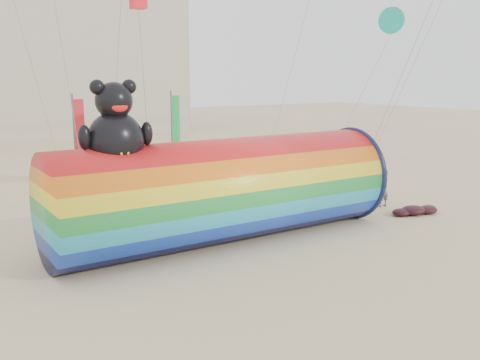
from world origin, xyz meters
TOP-DOWN VIEW (x-y plane):
  - ground at (0.00, 0.00)m, footprint 160.00×160.00m
  - windsock_assembly at (0.29, 2.20)m, footprint 13.29×4.05m
  - kite_handler at (9.30, 2.54)m, footprint 0.65×0.43m
  - fabric_bundle at (9.50, 0.76)m, footprint 2.62×1.35m
  - festival_banners at (-0.79, 15.04)m, footprint 12.68×3.93m

SIDE VIEW (x-z plane):
  - ground at x=0.00m, z-range 0.00..0.00m
  - fabric_bundle at x=9.50m, z-range -0.03..0.37m
  - kite_handler at x=9.30m, z-range 0.00..1.79m
  - windsock_assembly at x=0.29m, z-range -1.03..5.09m
  - festival_banners at x=-0.79m, z-range 0.04..5.24m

